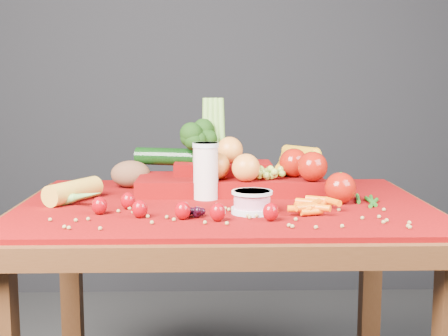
{
  "coord_description": "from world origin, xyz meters",
  "views": [
    {
      "loc": [
        -0.04,
        -1.6,
        1.08
      ],
      "look_at": [
        0.0,
        0.02,
        0.85
      ],
      "focal_mm": 50.0,
      "sensor_mm": 36.0,
      "label": 1
    }
  ],
  "objects_px": {
    "table": "(224,242)",
    "milk_glass": "(206,169)",
    "produce_mound": "(240,171)",
    "yogurt_bowl": "(252,201)"
  },
  "relations": [
    {
      "from": "milk_glass",
      "to": "yogurt_bowl",
      "type": "height_order",
      "value": "milk_glass"
    },
    {
      "from": "table",
      "to": "milk_glass",
      "type": "xyz_separation_m",
      "value": [
        -0.05,
        0.05,
        0.19
      ]
    },
    {
      "from": "produce_mound",
      "to": "yogurt_bowl",
      "type": "bearing_deg",
      "value": -86.8
    },
    {
      "from": "milk_glass",
      "to": "produce_mound",
      "type": "bearing_deg",
      "value": 46.7
    },
    {
      "from": "milk_glass",
      "to": "produce_mound",
      "type": "distance_m",
      "value": 0.14
    },
    {
      "from": "yogurt_bowl",
      "to": "produce_mound",
      "type": "relative_size",
      "value": 0.17
    },
    {
      "from": "yogurt_bowl",
      "to": "milk_glass",
      "type": "bearing_deg",
      "value": 121.14
    },
    {
      "from": "table",
      "to": "milk_glass",
      "type": "relative_size",
      "value": 7.26
    },
    {
      "from": "milk_glass",
      "to": "yogurt_bowl",
      "type": "relative_size",
      "value": 1.51
    },
    {
      "from": "table",
      "to": "yogurt_bowl",
      "type": "relative_size",
      "value": 10.97
    }
  ]
}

